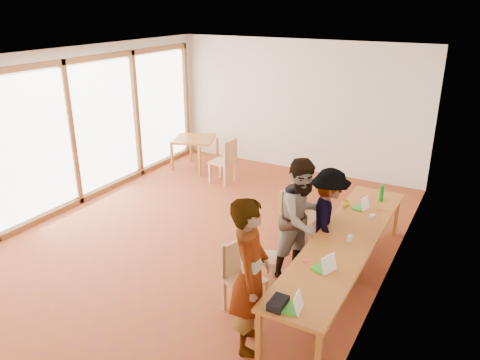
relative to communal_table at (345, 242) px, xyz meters
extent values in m
plane|color=brown|center=(-2.50, 0.30, -0.70)|extent=(8.00, 8.00, 0.00)
cube|color=beige|center=(-2.50, 4.30, 0.80)|extent=(6.00, 0.10, 3.00)
cube|color=beige|center=(0.50, 0.30, 0.80)|extent=(0.10, 8.00, 3.00)
cube|color=white|center=(-5.46, 0.30, 0.80)|extent=(0.10, 8.00, 3.00)
cube|color=white|center=(-2.50, 0.30, 2.32)|extent=(6.00, 8.00, 0.04)
cube|color=#C87A2C|center=(0.00, 0.00, 0.02)|extent=(0.80, 4.00, 0.05)
cube|color=#C87A2C|center=(-0.34, -1.94, -0.35)|extent=(0.06, 0.06, 0.70)
cube|color=#C87A2C|center=(-0.34, 1.94, -0.35)|extent=(0.06, 0.06, 0.70)
cube|color=#C87A2C|center=(0.34, -1.94, -0.35)|extent=(0.06, 0.06, 0.70)
cube|color=#C87A2C|center=(0.34, 1.94, -0.35)|extent=(0.06, 0.06, 0.70)
cube|color=#C87A2C|center=(-4.60, 3.14, 0.02)|extent=(0.90, 0.90, 0.05)
cube|color=#C87A2C|center=(-4.99, 2.75, -0.35)|extent=(0.05, 0.05, 0.70)
cube|color=#C87A2C|center=(-4.99, 3.53, -0.35)|extent=(0.05, 0.05, 0.70)
cube|color=#C87A2C|center=(-4.21, 2.75, -0.35)|extent=(0.05, 0.05, 0.70)
cube|color=#C87A2C|center=(-4.21, 3.53, -0.35)|extent=(0.05, 0.05, 0.70)
cube|color=tan|center=(-0.93, -1.16, -0.25)|extent=(0.55, 0.55, 0.04)
cube|color=tan|center=(-1.12, -1.10, 0.00)|extent=(0.17, 0.43, 0.46)
cube|color=tan|center=(-1.03, -0.45, -0.31)|extent=(0.50, 0.50, 0.04)
cube|color=tan|center=(-1.19, -0.51, -0.09)|extent=(0.17, 0.37, 0.40)
cube|color=tan|center=(-0.96, 0.70, -0.21)|extent=(0.49, 0.49, 0.05)
cube|color=tan|center=(-1.17, 0.71, 0.06)|extent=(0.06, 0.48, 0.50)
cube|color=tan|center=(-0.96, 1.18, -0.27)|extent=(0.49, 0.49, 0.04)
cube|color=tan|center=(-1.15, 1.21, -0.02)|extent=(0.11, 0.43, 0.45)
cube|color=tan|center=(-3.54, 2.65, -0.22)|extent=(0.50, 0.50, 0.04)
cube|color=tan|center=(-3.33, 2.63, 0.05)|extent=(0.07, 0.47, 0.49)
imported|color=gray|center=(-0.57, -1.70, 0.23)|extent=(0.66, 0.80, 1.87)
imported|color=gray|center=(-0.64, 0.03, 0.19)|extent=(0.96, 1.06, 1.79)
imported|color=gray|center=(-0.39, 0.41, 0.07)|extent=(0.91, 1.15, 1.56)
cube|color=green|center=(-0.04, -1.80, 0.06)|extent=(0.20, 0.26, 0.02)
cube|color=white|center=(0.04, -1.79, 0.15)|extent=(0.10, 0.23, 0.20)
cube|color=green|center=(-0.01, -0.88, 0.06)|extent=(0.26, 0.30, 0.03)
cube|color=white|center=(0.07, -0.91, 0.15)|extent=(0.15, 0.24, 0.21)
cube|color=green|center=(-0.10, 1.08, 0.06)|extent=(0.21, 0.27, 0.02)
cube|color=white|center=(-0.02, 1.07, 0.15)|extent=(0.11, 0.23, 0.20)
imported|color=yellow|center=(-0.32, 1.05, 0.09)|extent=(0.15, 0.15, 0.10)
cylinder|color=#14771A|center=(0.13, 1.53, 0.19)|extent=(0.07, 0.07, 0.28)
cylinder|color=silver|center=(0.08, -0.05, 0.09)|extent=(0.07, 0.07, 0.09)
cylinder|color=white|center=(0.16, 0.81, 0.08)|extent=(0.08, 0.08, 0.06)
cube|color=#E03252|center=(-0.25, -0.81, 0.05)|extent=(0.05, 0.10, 0.01)
cube|color=black|center=(-0.17, -1.83, 0.09)|extent=(0.16, 0.26, 0.09)
camera|label=1|loc=(1.47, -5.65, 3.09)|focal=35.00mm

